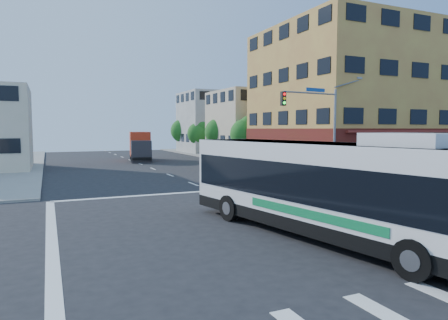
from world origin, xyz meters
name	(u,v)px	position (x,y,z in m)	size (l,w,h in m)	color
ground	(296,223)	(0.00, 0.00, 0.00)	(120.00, 120.00, 0.00)	black
sidewalk_ne	(356,153)	(35.00, 35.00, 0.07)	(50.00, 50.00, 0.15)	gray
corner_building_ne	(357,110)	(19.99, 18.48, 5.89)	(18.10, 15.44, 14.00)	gold
building_east_near	(259,125)	(16.98, 33.98, 4.51)	(12.06, 10.06, 9.00)	#B9AD8D
building_east_far	(219,123)	(16.98, 47.98, 5.01)	(12.06, 10.06, 10.00)	#ADADA8
signal_mast_ne	(318,115)	(9.08, 10.62, 4.98)	(7.91, 1.13, 8.07)	slate
signal_mast_sw	(104,2)	(-9.08, -10.64, 4.98)	(7.91, 1.01, 8.07)	slate
street_tree_a	(246,132)	(11.90, 27.92, 3.59)	(3.60, 3.60, 5.53)	#382214
street_tree_b	(219,130)	(11.90, 35.92, 3.75)	(3.80, 3.80, 5.79)	#382214
street_tree_c	(199,132)	(11.90, 43.92, 3.46)	(3.40, 3.40, 5.29)	#382214
street_tree_d	(183,129)	(11.90, 51.92, 3.88)	(4.00, 4.00, 6.03)	#382214
transit_bus	(325,187)	(-0.37, -2.37, 1.88)	(5.14, 13.31, 3.85)	black
box_truck	(140,147)	(0.97, 35.44, 1.74)	(3.55, 8.23, 3.58)	#28282D
parked_car	(266,159)	(11.50, 22.59, 0.82)	(1.93, 4.81, 1.64)	gold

